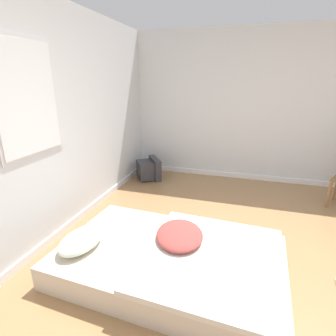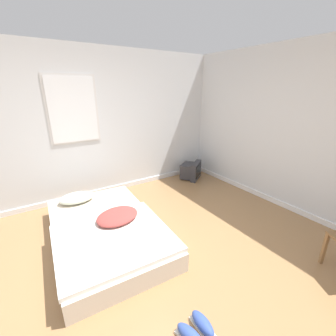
{
  "view_description": "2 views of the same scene",
  "coord_description": "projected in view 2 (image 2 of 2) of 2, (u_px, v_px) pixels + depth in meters",
  "views": [
    {
      "loc": [
        -1.99,
        0.41,
        1.77
      ],
      "look_at": [
        1.25,
        1.37,
        0.62
      ],
      "focal_mm": 28.0,
      "sensor_mm": 36.0,
      "label": 1
    },
    {
      "loc": [
        -0.68,
        -1.61,
        1.93
      ],
      "look_at": [
        1.31,
        1.45,
        0.63
      ],
      "focal_mm": 24.0,
      "sensor_mm": 36.0,
      "label": 2
    }
  ],
  "objects": [
    {
      "name": "crt_tv",
      "position": [
        191.0,
        171.0,
        5.03
      ],
      "size": [
        0.57,
        0.56,
        0.39
      ],
      "color": "#333338",
      "rests_on": "ground_plane"
    },
    {
      "name": "ground_plane",
      "position": [
        138.0,
        290.0,
        2.27
      ],
      "size": [
        20.0,
        20.0,
        0.0
      ],
      "primitive_type": "plane",
      "color": "#997047"
    },
    {
      "name": "sneaker_pair",
      "position": [
        196.0,
        330.0,
        1.85
      ],
      "size": [
        0.29,
        0.29,
        0.1
      ],
      "color": "silver",
      "rests_on": "ground_plane"
    },
    {
      "name": "wall_right",
      "position": [
        310.0,
        134.0,
        3.31
      ],
      "size": [
        0.08,
        7.23,
        2.6
      ],
      "color": "silver",
      "rests_on": "ground_plane"
    },
    {
      "name": "wall_back",
      "position": [
        71.0,
        128.0,
        3.76
      ],
      "size": [
        8.08,
        0.08,
        2.6
      ],
      "color": "silver",
      "rests_on": "ground_plane"
    },
    {
      "name": "mattress_bed",
      "position": [
        106.0,
        230.0,
        3.0
      ],
      "size": [
        1.4,
        2.14,
        0.38
      ],
      "color": "beige",
      "rests_on": "ground_plane"
    }
  ]
}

